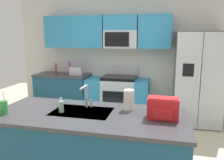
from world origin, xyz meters
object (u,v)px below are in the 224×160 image
at_px(backpack, 163,108).
at_px(pepper_mill, 56,68).
at_px(refrigerator, 198,79).
at_px(soap_dispenser, 61,106).
at_px(bottle_purple, 70,68).
at_px(sink_faucet, 86,94).
at_px(drink_cup_green, 4,107).
at_px(range_oven, 118,96).
at_px(paper_towel_roll, 129,100).
at_px(toaster, 76,71).

bearing_deg(backpack, pepper_mill, 135.58).
distance_m(refrigerator, soap_dispenser, 2.98).
bearing_deg(bottle_purple, sink_faucet, -61.85).
relative_size(drink_cup_green, backpack, 0.86).
bearing_deg(drink_cup_green, range_oven, 74.45).
relative_size(pepper_mill, backpack, 0.76).
distance_m(bottle_purple, paper_towel_roll, 2.79).
xyz_separation_m(pepper_mill, sink_faucet, (1.54, -2.24, 0.05)).
bearing_deg(paper_towel_roll, soap_dispenser, -160.21).
distance_m(bottle_purple, backpack, 3.20).
relative_size(range_oven, drink_cup_green, 4.95).
xyz_separation_m(refrigerator, paper_towel_roll, (-1.04, -2.12, 0.09)).
bearing_deg(bottle_purple, drink_cup_green, -81.76).
height_order(toaster, sink_faucet, sink_faucet).
height_order(toaster, soap_dispenser, toaster).
bearing_deg(toaster, range_oven, 3.19).
relative_size(range_oven, pepper_mill, 5.59).
bearing_deg(range_oven, pepper_mill, -179.90).
relative_size(pepper_mill, sink_faucet, 0.86).
relative_size(refrigerator, drink_cup_green, 6.74).
height_order(bottle_purple, soap_dispenser, bottle_purple).
relative_size(sink_faucet, soap_dispenser, 1.66).
distance_m(sink_faucet, soap_dispenser, 0.33).
xyz_separation_m(bottle_purple, paper_towel_roll, (1.72, -2.20, -0.03)).
height_order(soap_dispenser, backpack, backpack).
height_order(drink_cup_green, paper_towel_roll, drink_cup_green).
xyz_separation_m(toaster, backpack, (1.92, -2.35, 0.03)).
xyz_separation_m(sink_faucet, backpack, (0.91, -0.16, -0.05)).
distance_m(refrigerator, drink_cup_green, 3.51).
distance_m(toaster, pepper_mill, 0.52).
height_order(pepper_mill, soap_dispenser, pepper_mill).
distance_m(sink_faucet, drink_cup_green, 0.92).
xyz_separation_m(range_oven, bottle_purple, (-1.13, 0.01, 0.61)).
bearing_deg(soap_dispenser, range_oven, 86.54).
bearing_deg(soap_dispenser, pepper_mill, 118.15).
xyz_separation_m(bottle_purple, sink_faucet, (1.20, -2.25, 0.02)).
xyz_separation_m(range_oven, drink_cup_green, (-0.74, -2.66, 0.54)).
bearing_deg(toaster, paper_towel_roll, -54.42).
relative_size(sink_faucet, backpack, 0.88).
xyz_separation_m(drink_cup_green, backpack, (1.72, 0.27, 0.04)).
bearing_deg(paper_towel_roll, pepper_mill, 133.12).
bearing_deg(soap_dispenser, bottle_purple, 111.63).
bearing_deg(range_oven, toaster, -176.81).
relative_size(drink_cup_green, soap_dispenser, 1.62).
bearing_deg(bottle_purple, refrigerator, -1.71).
xyz_separation_m(pepper_mill, bottle_purple, (0.34, 0.01, 0.03)).
bearing_deg(pepper_mill, sink_faucet, -55.47).
relative_size(toaster, bottle_purple, 0.93).
bearing_deg(drink_cup_green, toaster, 94.44).
relative_size(bottle_purple, sink_faucet, 1.06).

